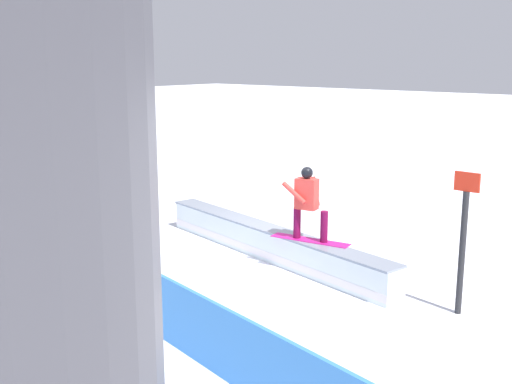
{
  "coord_description": "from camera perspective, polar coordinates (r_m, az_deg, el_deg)",
  "views": [
    {
      "loc": [
        -7.73,
        9.43,
        4.02
      ],
      "look_at": [
        -0.57,
        1.1,
        1.64
      ],
      "focal_mm": 43.98,
      "sensor_mm": 36.0,
      "label": 1
    }
  ],
  "objects": [
    {
      "name": "safety_fence",
      "position": [
        10.27,
        -11.93,
        -8.18
      ],
      "size": [
        13.3,
        2.5,
        0.97
      ],
      "primitive_type": "cube",
      "rotation": [
        0.0,
        0.0,
        -0.18
      ],
      "color": "#3C87E4",
      "rests_on": "ground_plane"
    },
    {
      "name": "ground_plane",
      "position": [
        12.84,
        1.29,
        -6.02
      ],
      "size": [
        120.0,
        120.0,
        0.0
      ],
      "primitive_type": "plane",
      "color": "white"
    },
    {
      "name": "grind_box",
      "position": [
        12.75,
        1.3,
        -4.78
      ],
      "size": [
        6.41,
        1.67,
        0.64
      ],
      "color": "white",
      "rests_on": "ground_plane"
    },
    {
      "name": "trail_marker",
      "position": [
        10.32,
        18.31,
        -4.16
      ],
      "size": [
        0.4,
        0.1,
        2.29
      ],
      "color": "#262628",
      "rests_on": "ground_plane"
    },
    {
      "name": "snowboarder",
      "position": [
        11.67,
        4.71,
        -0.85
      ],
      "size": [
        1.57,
        0.58,
        1.4
      ],
      "color": "#C81982",
      "rests_on": "grind_box"
    }
  ]
}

